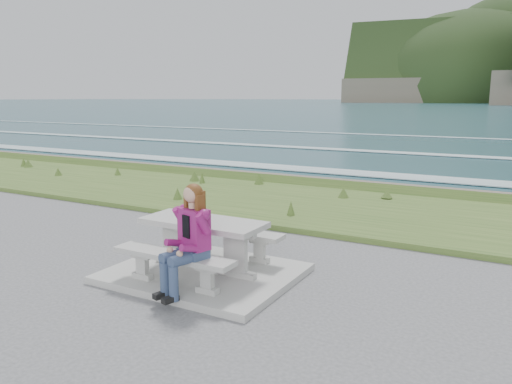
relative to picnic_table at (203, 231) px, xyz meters
The scene contains 8 objects.
concrete_slab 0.63m from the picnic_table, behind, with size 2.60×2.10×0.10m, color #A4A39E.
picnic_table is the anchor object (origin of this frame).
bench_landward 0.74m from the picnic_table, 90.00° to the right, with size 1.80×0.35×0.45m.
bench_seaward 0.74m from the picnic_table, 90.00° to the left, with size 1.80×0.35×0.45m.
grass_verge 5.05m from the picnic_table, 90.00° to the left, with size 160.00×4.50×0.22m, color #30531F.
shore_drop 7.93m from the picnic_table, 90.00° to the left, with size 160.00×0.80×2.20m, color #625B49.
ocean 25.21m from the picnic_table, 90.00° to the left, with size 1600.00×1600.00×0.09m.
seated_woman 0.88m from the picnic_table, 70.31° to the right, with size 0.57×0.78×1.41m.
Camera 1 is at (4.01, -5.68, 2.58)m, focal length 35.00 mm.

